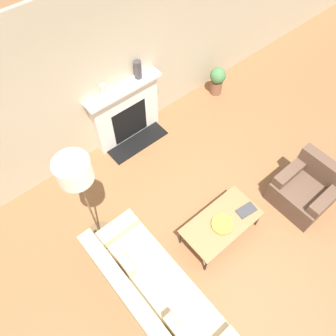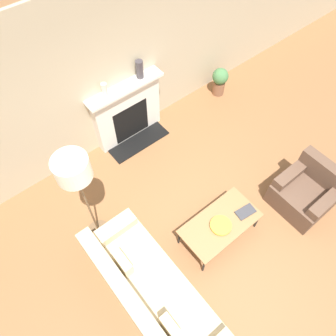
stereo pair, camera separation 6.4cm
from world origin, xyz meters
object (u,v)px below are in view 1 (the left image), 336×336
Objects in this scene: armchair_near at (306,190)px; book at (246,210)px; couch at (154,296)px; floor_lamp at (76,177)px; bowl at (222,224)px; mantel_vase_center_left at (138,70)px; coffee_table at (222,223)px; potted_plant at (217,79)px; mantel_vase_left at (103,90)px; fireplace at (126,113)px.

book is (-1.07, 0.34, 0.12)m from armchair_near.
floor_lamp reaches higher than couch.
couch is at bearing -96.04° from armchair_near.
book is (0.45, -0.07, -0.02)m from bowl.
mantel_vase_center_left is at bearing 96.35° from book.
armchair_near is at bearing -16.83° from coffee_table.
potted_plant is (1.82, 2.42, -0.08)m from book.
mantel_vase_left reaches higher than armchair_near.
couch is at bearing -174.15° from coffee_table.
mantel_vase_left is at bearing 180.00° from mantel_vase_center_left.
bowl is at bearing -93.96° from fireplace.
floor_lamp is (-0.02, 1.35, 1.34)m from couch.
floor_lamp is at bearing 152.18° from book.
mantel_vase_center_left is (1.89, 2.71, 1.05)m from couch.
mantel_vase_center_left reaches higher than couch.
mantel_vase_center_left is at bearing -34.82° from couch.
couch is 1.42m from coffee_table.
mantel_vase_left is at bearing -150.71° from armchair_near.
armchair_near reaches higher than potted_plant.
fireplace reaches higher than potted_plant.
floor_lamp is 2.36m from mantel_vase_center_left.
couch is 1.87× the size of coffee_table.
mantel_vase_left is (1.22, 1.36, -0.33)m from floor_lamp.
armchair_near is (1.35, -3.00, -0.27)m from fireplace.
mantel_vase_left is (-1.69, 3.02, 1.00)m from armchair_near.
armchair_near reaches higher than coffee_table.
bowl is at bearing -85.63° from couch.
fireplace is 3.12m from couch.
armchair_near is 2.66× the size of book.
book is 1.36× the size of mantel_vase_left.
potted_plant is (1.76, -0.25, -1.00)m from mantel_vase_center_left.
fireplace is 3.30m from armchair_near.
mantel_vase_left is (-0.62, 2.68, 0.88)m from book.
potted_plant reaches higher than coffee_table.
fireplace is at bearing -177.64° from mantel_vase_center_left.
mantel_vase_center_left is (-1.01, 3.02, 1.04)m from armchair_near.
coffee_table is at bearing -85.44° from mantel_vase_left.
coffee_table is at bearing -84.15° from couch.
mantel_vase_center_left is at bearing 35.44° from floor_lamp.
armchair_near is at bearing -105.18° from potted_plant.
mantel_vase_left is (1.20, 2.71, 1.01)m from couch.
book is at bearing -126.99° from potted_plant.
coffee_table is 2.73m from mantel_vase_left.
coffee_table is at bearing -100.61° from mantel_vase_center_left.
bowl is (-1.53, 0.41, 0.14)m from armchair_near.
floor_lamp reaches higher than mantel_vase_left.
mantel_vase_center_left is (0.69, 0.00, 0.04)m from mantel_vase_left.
bowl is at bearing -134.06° from potted_plant.
floor_lamp reaches higher than mantel_vase_center_left.
fireplace is 2.32m from floor_lamp.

